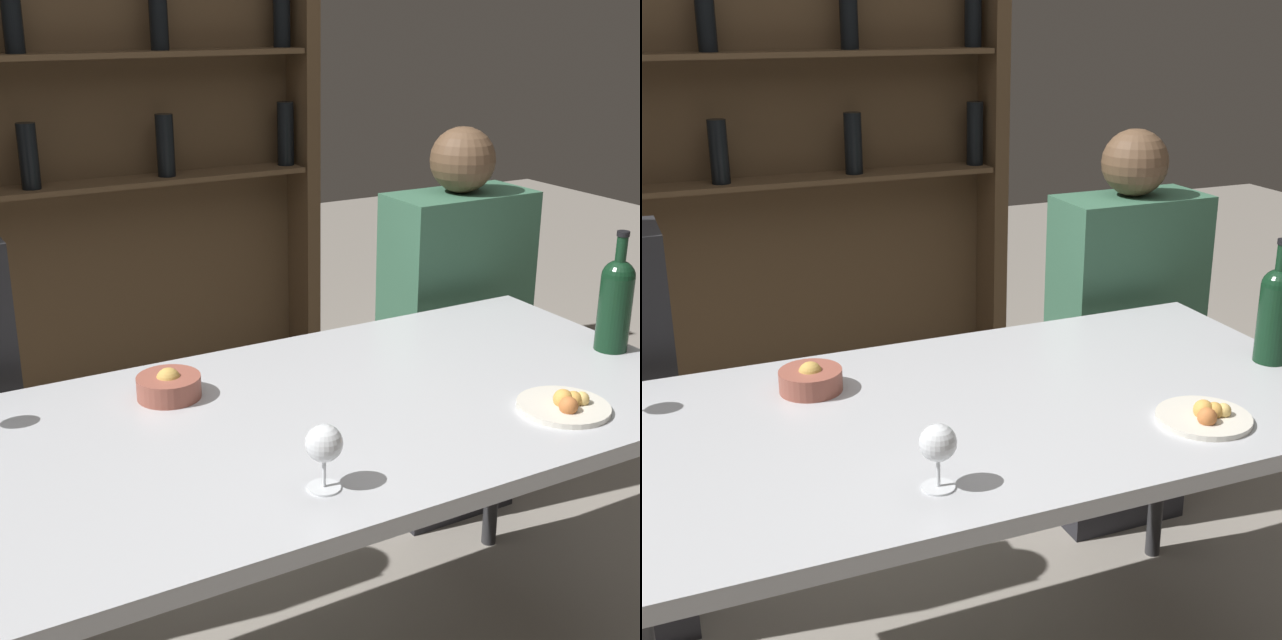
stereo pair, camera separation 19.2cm
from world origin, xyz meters
The scene contains 7 objects.
dining_table centered at (0.00, 0.00, 0.72)m, with size 1.58×0.83×0.78m.
wine_rack_wall centered at (0.00, 1.83, 1.10)m, with size 1.74×0.21×2.11m.
wine_bottle centered at (0.72, -0.04, 0.91)m, with size 0.08×0.08×0.30m.
wine_glass_0 centered at (-0.22, -0.28, 0.86)m, with size 0.07×0.07×0.12m.
food_plate_0 centered at (0.38, -0.24, 0.79)m, with size 0.19×0.19×0.05m.
snack_bowl centered at (-0.32, 0.22, 0.81)m, with size 0.14×0.14×0.07m.
seated_person_right centered at (0.74, 0.60, 0.58)m, with size 0.44×0.22×1.25m.
Camera 2 is at (-0.71, -1.55, 1.57)m, focal length 50.00 mm.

